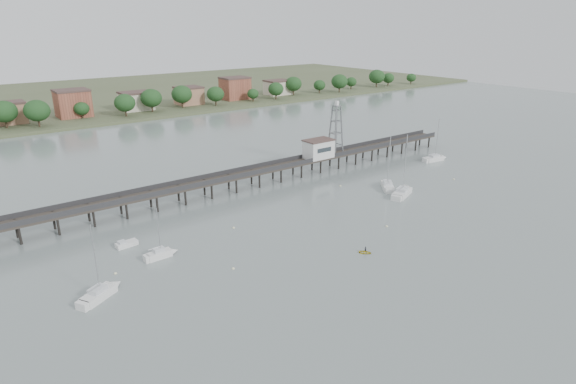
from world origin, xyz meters
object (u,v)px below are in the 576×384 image
Objects in this scene: sailboat_e at (437,158)px; yellow_dinghy at (365,253)px; lattice_tower at (336,130)px; sailboat_a at (104,291)px; sailboat_c at (387,185)px; sailboat_d at (404,191)px; white_tender at (126,244)px; sailboat_b at (163,254)px; pier at (244,174)px.

yellow_dinghy is at bearing -144.90° from sailboat_e.
sailboat_a is at bearing -158.51° from lattice_tower.
yellow_dinghy is (-33.14, -44.80, -11.10)m from lattice_tower.
sailboat_c is 6.18× the size of yellow_dinghy.
sailboat_e is at bearing 1.48° from sailboat_d.
sailboat_a is 3.14× the size of white_tender.
sailboat_b is at bearing 130.90° from sailboat_c.
white_tender is at bearing 147.44° from sailboat_d.
pier is 64.25× the size of yellow_dinghy.
lattice_tower is 34.99m from sailboat_e.
white_tender is at bearing -170.12° from sailboat_e.
lattice_tower is 56.82m from yellow_dinghy.
sailboat_d is 67.32m from white_tender.
sailboat_b is at bearing -144.02° from pier.
sailboat_b is 94.78m from sailboat_e.
sailboat_d is (-1.62, -27.57, -10.47)m from lattice_tower.
sailboat_a is at bearing 135.64° from sailboat_c.
sailboat_a reaches higher than sailboat_b.
sailboat_e is at bearing -24.19° from lattice_tower.
pier is 63.53m from sailboat_e.
sailboat_a is 5.62× the size of yellow_dinghy.
sailboat_c reaches higher than white_tender.
pier is 54.29m from sailboat_a.
yellow_dinghy is at bearing -48.53° from sailboat_a.
pier is 9.22× the size of sailboat_d.
white_tender is at bearing 123.64° from sailboat_c.
sailboat_d reaches higher than sailboat_b.
yellow_dinghy is (-1.64, -44.80, -3.79)m from pier.
sailboat_e is 70.81m from yellow_dinghy.
sailboat_e is at bearing -12.45° from pier.
sailboat_e is 5.93× the size of yellow_dinghy.
lattice_tower reaches higher than white_tender.
sailboat_d is at bearing -93.36° from lattice_tower.
sailboat_b is (-63.82, -23.46, -10.44)m from lattice_tower.
sailboat_e reaches higher than yellow_dinghy.
lattice_tower is 3.71× the size of white_tender.
sailboat_c is (75.22, 8.72, -0.01)m from sailboat_a.
sailboat_d reaches higher than pier.
white_tender is at bearing 102.30° from yellow_dinghy.
sailboat_c is at bearing -0.82° from yellow_dinghy.
lattice_tower is at bearing 35.47° from sailboat_c.
sailboat_d reaches higher than sailboat_a.
pier is at bearing 18.03° from white_tender.
yellow_dinghy is (43.41, -14.66, -0.64)m from sailboat_a.
white_tender is 45.60m from yellow_dinghy.
pier is 14.88× the size of sailboat_b.
sailboat_b is at bearing 108.05° from yellow_dinghy.
lattice_tower is 1.18× the size of sailboat_a.
white_tender is (-36.28, -15.15, -3.31)m from pier.
sailboat_c reaches higher than sailboat_a.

